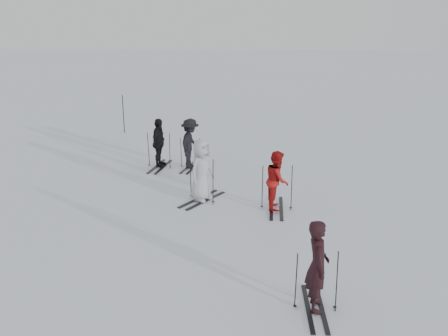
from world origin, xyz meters
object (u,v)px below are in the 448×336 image
skier_near_dark (317,267)px  piste_marker (123,114)px  skier_grey (202,171)px  skier_uphill_left (159,144)px  skier_uphill_far (190,144)px  skier_red (277,181)px

skier_near_dark → piste_marker: (-7.20, 13.68, -0.01)m
skier_grey → skier_uphill_left: 3.66m
skier_grey → skier_uphill_left: bearing=62.2°
skier_uphill_far → skier_near_dark: bearing=-145.7°
skier_red → piste_marker: 10.98m
skier_uphill_far → skier_uphill_left: bearing=100.0°
skier_red → skier_uphill_left: 5.45m
skier_near_dark → skier_uphill_far: (-3.47, 8.55, -0.01)m
skier_grey → skier_near_dark: bearing=-121.8°
skier_near_dark → skier_uphill_left: skier_near_dark is taller
skier_red → skier_uphill_left: bearing=49.3°
skier_uphill_far → piste_marker: size_ratio=1.00×
skier_uphill_left → skier_uphill_far: 1.12m
skier_uphill_left → piste_marker: (-2.61, 5.08, 0.01)m
piste_marker → skier_near_dark: bearing=-62.2°
skier_near_dark → skier_uphill_left: bearing=26.8°
skier_uphill_left → piste_marker: 5.71m
piste_marker → skier_red: bearing=-52.8°
skier_near_dark → skier_uphill_left: size_ratio=1.02×
skier_grey → piste_marker: skier_grey is taller
skier_uphill_far → piste_marker: (-3.73, 5.12, -0.00)m
skier_near_dark → skier_grey: (-2.73, 5.45, 0.03)m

